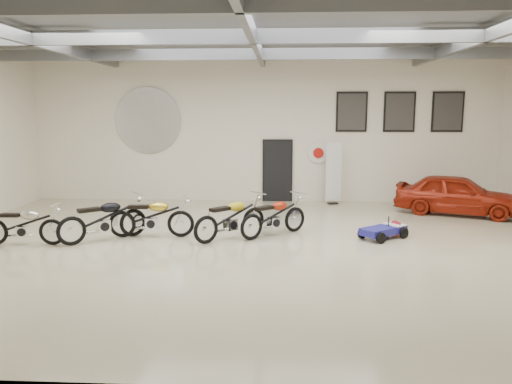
# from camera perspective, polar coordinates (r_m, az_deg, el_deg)

# --- Properties ---
(floor) EXTENTS (16.00, 12.00, 0.01)m
(floor) POSITION_cam_1_polar(r_m,az_deg,el_deg) (11.75, -0.31, -6.26)
(floor) COLOR beige
(floor) RESTS_ON ground
(ceiling) EXTENTS (16.00, 12.00, 0.01)m
(ceiling) POSITION_cam_1_polar(r_m,az_deg,el_deg) (11.46, -0.33, 18.58)
(ceiling) COLOR slate
(ceiling) RESTS_ON back_wall
(back_wall) EXTENTS (16.00, 0.02, 5.00)m
(back_wall) POSITION_cam_1_polar(r_m,az_deg,el_deg) (17.32, 0.84, 7.17)
(back_wall) COLOR #F1E5CF
(back_wall) RESTS_ON floor
(ceiling_beams) EXTENTS (15.80, 11.80, 0.32)m
(ceiling_beams) POSITION_cam_1_polar(r_m,az_deg,el_deg) (11.43, -0.33, 17.34)
(ceiling_beams) COLOR slate
(ceiling_beams) RESTS_ON ceiling
(door) EXTENTS (0.92, 0.08, 2.10)m
(door) POSITION_cam_1_polar(r_m,az_deg,el_deg) (17.38, 2.47, 2.37)
(door) COLOR black
(door) RESTS_ON back_wall
(logo_plaque) EXTENTS (2.30, 0.06, 1.16)m
(logo_plaque) POSITION_cam_1_polar(r_m,az_deg,el_deg) (17.87, -12.22, 7.99)
(logo_plaque) COLOR silver
(logo_plaque) RESTS_ON back_wall
(poster_left) EXTENTS (1.05, 0.08, 1.35)m
(poster_left) POSITION_cam_1_polar(r_m,az_deg,el_deg) (17.42, 10.88, 8.99)
(poster_left) COLOR black
(poster_left) RESTS_ON back_wall
(poster_mid) EXTENTS (1.05, 0.08, 1.35)m
(poster_mid) POSITION_cam_1_polar(r_m,az_deg,el_deg) (17.70, 16.07, 8.80)
(poster_mid) COLOR black
(poster_mid) RESTS_ON back_wall
(poster_right) EXTENTS (1.05, 0.08, 1.35)m
(poster_right) POSITION_cam_1_polar(r_m,az_deg,el_deg) (18.13, 21.06, 8.55)
(poster_right) COLOR black
(poster_right) RESTS_ON back_wall
(oil_sign) EXTENTS (0.72, 0.10, 0.72)m
(oil_sign) POSITION_cam_1_polar(r_m,az_deg,el_deg) (17.35, 7.13, 4.46)
(oil_sign) COLOR white
(oil_sign) RESTS_ON back_wall
(banner_stand) EXTENTS (0.59, 0.35, 2.02)m
(banner_stand) POSITION_cam_1_polar(r_m,az_deg,el_deg) (17.02, 8.84, 1.98)
(banner_stand) COLOR white
(banner_stand) RESTS_ON floor
(motorcycle_silver) EXTENTS (1.97, 0.70, 1.01)m
(motorcycle_silver) POSITION_cam_1_polar(r_m,az_deg,el_deg) (12.99, -25.09, -3.35)
(motorcycle_silver) COLOR silver
(motorcycle_silver) RESTS_ON floor
(motorcycle_black) EXTENTS (2.11, 1.87, 1.13)m
(motorcycle_black) POSITION_cam_1_polar(r_m,az_deg,el_deg) (12.69, -17.10, -2.88)
(motorcycle_black) COLOR silver
(motorcycle_black) RESTS_ON floor
(motorcycle_gold) EXTENTS (2.13, 0.81, 1.09)m
(motorcycle_gold) POSITION_cam_1_polar(r_m,az_deg,el_deg) (12.75, -11.88, -2.70)
(motorcycle_gold) COLOR silver
(motorcycle_gold) RESTS_ON floor
(motorcycle_yellow) EXTENTS (1.99, 1.94, 1.10)m
(motorcycle_yellow) POSITION_cam_1_polar(r_m,az_deg,el_deg) (12.35, -2.94, -2.87)
(motorcycle_yellow) COLOR silver
(motorcycle_yellow) RESTS_ON floor
(motorcycle_red) EXTENTS (1.95, 1.78, 1.05)m
(motorcycle_red) POSITION_cam_1_polar(r_m,az_deg,el_deg) (12.64, 2.05, -2.69)
(motorcycle_red) COLOR silver
(motorcycle_red) RESTS_ON floor
(go_kart) EXTENTS (1.61, 1.47, 0.55)m
(go_kart) POSITION_cam_1_polar(r_m,az_deg,el_deg) (12.91, 14.73, -3.88)
(go_kart) COLOR navy
(go_kart) RESTS_ON floor
(vintage_car) EXTENTS (2.70, 3.91, 1.24)m
(vintage_car) POSITION_cam_1_polar(r_m,az_deg,el_deg) (16.40, 21.98, -0.25)
(vintage_car) COLOR #9C200E
(vintage_car) RESTS_ON floor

